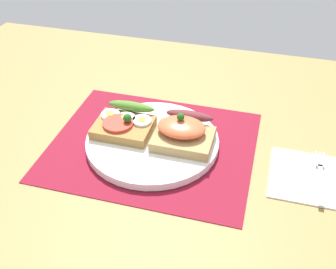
% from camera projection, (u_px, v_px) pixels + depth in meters
% --- Properties ---
extents(ground_plane, '(1.20, 0.90, 0.03)m').
position_uv_depth(ground_plane, '(153.00, 152.00, 0.78)').
color(ground_plane, olive).
extents(placemat, '(0.37, 0.31, 0.00)m').
position_uv_depth(placemat, '(153.00, 145.00, 0.77)').
color(placemat, maroon).
rests_on(placemat, ground_plane).
extents(plate, '(0.25, 0.25, 0.01)m').
position_uv_depth(plate, '(152.00, 141.00, 0.76)').
color(plate, white).
rests_on(plate, placemat).
extents(sandwich_egg_tomato, '(0.11, 0.10, 0.04)m').
position_uv_depth(sandwich_egg_tomato, '(125.00, 123.00, 0.77)').
color(sandwich_egg_tomato, olive).
rests_on(sandwich_egg_tomato, plate).
extents(sandwich_salmon, '(0.11, 0.10, 0.06)m').
position_uv_depth(sandwich_salmon, '(183.00, 131.00, 0.74)').
color(sandwich_salmon, tan).
rests_on(sandwich_salmon, plate).
extents(napkin, '(0.15, 0.13, 0.01)m').
position_uv_depth(napkin, '(314.00, 178.00, 0.70)').
color(napkin, white).
rests_on(napkin, ground_plane).
extents(fork, '(0.02, 0.14, 0.00)m').
position_uv_depth(fork, '(320.00, 175.00, 0.69)').
color(fork, '#B7B7BC').
rests_on(fork, napkin).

